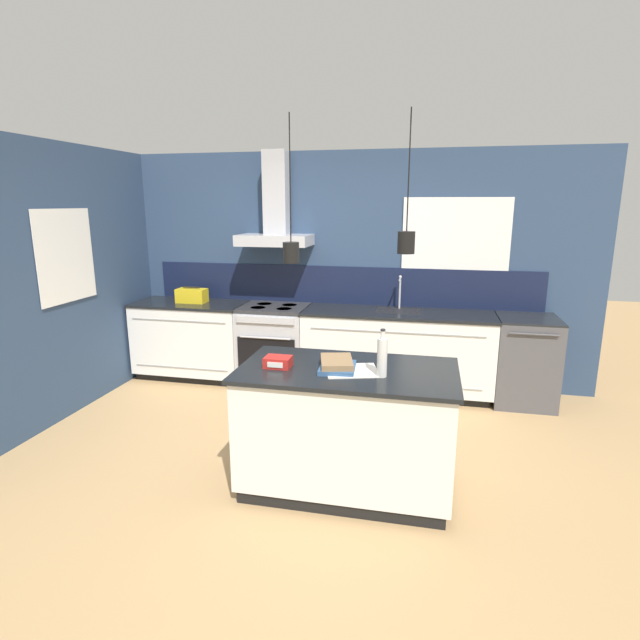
{
  "coord_description": "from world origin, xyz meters",
  "views": [
    {
      "loc": [
        0.99,
        -3.56,
        2.04
      ],
      "look_at": [
        0.08,
        0.55,
        1.05
      ],
      "focal_mm": 28.0,
      "sensor_mm": 36.0,
      "label": 1
    }
  ],
  "objects_px": {
    "dishwasher": "(525,360)",
    "bottle_on_island": "(382,357)",
    "red_supply_box": "(278,362)",
    "oven_range": "(275,345)",
    "book_stack": "(337,365)",
    "yellow_toolbox": "(192,296)"
  },
  "relations": [
    {
      "from": "dishwasher",
      "to": "bottle_on_island",
      "type": "distance_m",
      "value": 2.52
    },
    {
      "from": "book_stack",
      "to": "red_supply_box",
      "type": "relative_size",
      "value": 1.93
    },
    {
      "from": "oven_range",
      "to": "bottle_on_island",
      "type": "distance_m",
      "value": 2.58
    },
    {
      "from": "dishwasher",
      "to": "red_supply_box",
      "type": "xyz_separation_m",
      "value": [
        -2.02,
        -2.04,
        0.49
      ]
    },
    {
      "from": "oven_range",
      "to": "dishwasher",
      "type": "xyz_separation_m",
      "value": [
        2.69,
        0.0,
        -0.0
      ]
    },
    {
      "from": "dishwasher",
      "to": "red_supply_box",
      "type": "height_order",
      "value": "red_supply_box"
    },
    {
      "from": "dishwasher",
      "to": "bottle_on_island",
      "type": "bearing_deg",
      "value": -121.72
    },
    {
      "from": "dishwasher",
      "to": "yellow_toolbox",
      "type": "relative_size",
      "value": 2.68
    },
    {
      "from": "red_supply_box",
      "to": "yellow_toolbox",
      "type": "xyz_separation_m",
      "value": [
        -1.67,
        2.04,
        0.04
      ]
    },
    {
      "from": "red_supply_box",
      "to": "yellow_toolbox",
      "type": "bearing_deg",
      "value": 129.32
    },
    {
      "from": "bottle_on_island",
      "to": "yellow_toolbox",
      "type": "bearing_deg",
      "value": 139.14
    },
    {
      "from": "oven_range",
      "to": "book_stack",
      "type": "height_order",
      "value": "book_stack"
    },
    {
      "from": "bottle_on_island",
      "to": "red_supply_box",
      "type": "height_order",
      "value": "bottle_on_island"
    },
    {
      "from": "bottle_on_island",
      "to": "book_stack",
      "type": "distance_m",
      "value": 0.34
    },
    {
      "from": "bottle_on_island",
      "to": "red_supply_box",
      "type": "bearing_deg",
      "value": 176.8
    },
    {
      "from": "book_stack",
      "to": "red_supply_box",
      "type": "bearing_deg",
      "value": -174.68
    },
    {
      "from": "red_supply_box",
      "to": "yellow_toolbox",
      "type": "relative_size",
      "value": 0.54
    },
    {
      "from": "bottle_on_island",
      "to": "red_supply_box",
      "type": "xyz_separation_m",
      "value": [
        -0.73,
        0.04,
        -0.1
      ]
    },
    {
      "from": "dishwasher",
      "to": "book_stack",
      "type": "bearing_deg",
      "value": -128.72
    },
    {
      "from": "oven_range",
      "to": "book_stack",
      "type": "xyz_separation_m",
      "value": [
        1.09,
        -2.0,
        0.49
      ]
    },
    {
      "from": "red_supply_box",
      "to": "oven_range",
      "type": "bearing_deg",
      "value": 108.33
    },
    {
      "from": "dishwasher",
      "to": "book_stack",
      "type": "relative_size",
      "value": 2.55
    }
  ]
}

